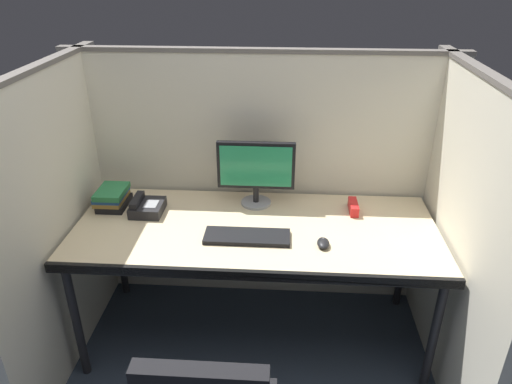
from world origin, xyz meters
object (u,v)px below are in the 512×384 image
(keyboard_main, at_px, (247,237))
(book_stack, at_px, (112,197))
(desk_phone, at_px, (146,207))
(desk, at_px, (255,236))
(monitor_center, at_px, (256,169))
(computer_mouse, at_px, (323,243))
(red_stapler, at_px, (353,207))

(keyboard_main, bearing_deg, book_stack, 159.55)
(desk_phone, bearing_deg, book_stack, 164.11)
(desk, bearing_deg, monitor_center, 92.95)
(desk, xyz_separation_m, monitor_center, (-0.01, 0.27, 0.27))
(desk, distance_m, keyboard_main, 0.12)
(keyboard_main, relative_size, computer_mouse, 4.48)
(book_stack, bearing_deg, computer_mouse, -16.20)
(monitor_center, relative_size, keyboard_main, 1.00)
(book_stack, bearing_deg, monitor_center, 5.65)
(red_stapler, relative_size, desk_phone, 0.79)
(desk, bearing_deg, computer_mouse, -23.22)
(keyboard_main, distance_m, computer_mouse, 0.38)
(computer_mouse, distance_m, book_stack, 1.21)
(red_stapler, bearing_deg, monitor_center, 174.20)
(computer_mouse, bearing_deg, red_stapler, 62.70)
(desk, distance_m, monitor_center, 0.38)
(desk, distance_m, computer_mouse, 0.38)
(desk, relative_size, book_stack, 8.62)
(red_stapler, xyz_separation_m, desk_phone, (-1.14, -0.08, 0.01))
(computer_mouse, bearing_deg, book_stack, 163.80)
(monitor_center, bearing_deg, computer_mouse, -49.45)
(desk, relative_size, desk_phone, 10.00)
(desk, xyz_separation_m, keyboard_main, (-0.03, -0.10, 0.06))
(monitor_center, height_order, keyboard_main, monitor_center)
(computer_mouse, distance_m, red_stapler, 0.41)
(monitor_center, relative_size, computer_mouse, 4.48)
(desk, height_order, desk_phone, desk_phone)
(book_stack, bearing_deg, desk_phone, -15.89)
(desk_phone, bearing_deg, keyboard_main, -22.05)
(keyboard_main, xyz_separation_m, red_stapler, (0.56, 0.32, 0.02))
(desk, relative_size, monitor_center, 4.42)
(monitor_center, bearing_deg, desk_phone, -166.84)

